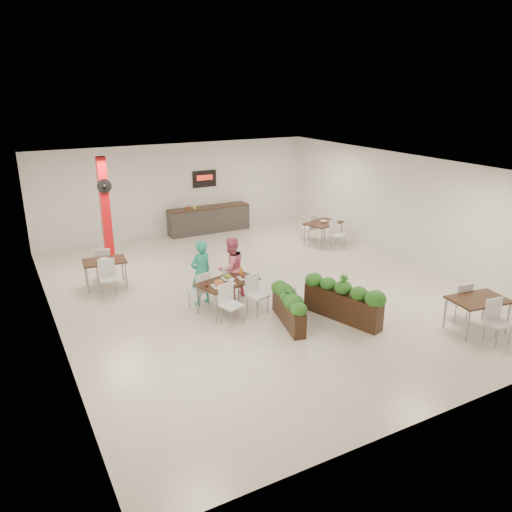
{
  "coord_description": "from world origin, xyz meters",
  "views": [
    {
      "loc": [
        -5.83,
        -10.61,
        5.08
      ],
      "look_at": [
        -0.32,
        -0.4,
        1.1
      ],
      "focal_mm": 35.0,
      "sensor_mm": 36.0,
      "label": 1
    }
  ],
  "objects": [
    {
      "name": "diner_man",
      "position": [
        -1.68,
        -0.12,
        0.81
      ],
      "size": [
        0.67,
        0.53,
        1.62
      ],
      "primitive_type": "imported",
      "rotation": [
        0.0,
        0.0,
        3.41
      ],
      "color": "teal",
      "rests_on": "ground"
    },
    {
      "name": "service_counter",
      "position": [
        1.0,
        5.65,
        0.49
      ],
      "size": [
        3.0,
        0.64,
        2.2
      ],
      "color": "#2F2C2A",
      "rests_on": "ground"
    },
    {
      "name": "planter_right",
      "position": [
        0.8,
        -2.44,
        0.51
      ],
      "size": [
        0.89,
        1.99,
        1.08
      ],
      "rotation": [
        0.0,
        0.0,
        1.87
      ],
      "color": "black",
      "rests_on": "ground"
    },
    {
      "name": "red_column",
      "position": [
        -3.0,
        3.79,
        1.64
      ],
      "size": [
        0.4,
        0.41,
        3.2
      ],
      "color": "red",
      "rests_on": "ground"
    },
    {
      "name": "side_table_a",
      "position": [
        -3.5,
        2.08,
        0.62
      ],
      "size": [
        1.15,
        1.65,
        0.92
      ],
      "rotation": [
        0.0,
        0.0,
        -0.09
      ],
      "color": "black",
      "rests_on": "ground"
    },
    {
      "name": "planter_left",
      "position": [
        -0.38,
        -2.03,
        0.49
      ],
      "size": [
        0.72,
        1.7,
        0.9
      ],
      "rotation": [
        0.0,
        0.0,
        1.33
      ],
      "color": "black",
      "rests_on": "ground"
    },
    {
      "name": "ground",
      "position": [
        0.0,
        0.0,
        0.0
      ],
      "size": [
        12.0,
        12.0,
        0.0
      ],
      "primitive_type": "plane",
      "color": "beige",
      "rests_on": "ground"
    },
    {
      "name": "side_table_c",
      "position": [
        3.03,
        -4.25,
        0.63
      ],
      "size": [
        1.3,
        1.66,
        0.92
      ],
      "rotation": [
        0.0,
        0.0,
        -0.13
      ],
      "color": "black",
      "rests_on": "ground"
    },
    {
      "name": "main_table",
      "position": [
        -1.29,
        -0.78,
        0.64
      ],
      "size": [
        1.6,
        1.88,
        0.92
      ],
      "rotation": [
        0.0,
        0.0,
        0.26
      ],
      "color": "black",
      "rests_on": "ground"
    },
    {
      "name": "room_shell",
      "position": [
        0.0,
        0.0,
        2.01
      ],
      "size": [
        10.1,
        12.1,
        3.22
      ],
      "color": "white",
      "rests_on": "ground"
    },
    {
      "name": "diner_woman",
      "position": [
        -0.88,
        -0.12,
        0.79
      ],
      "size": [
        0.9,
        0.78,
        1.58
      ],
      "primitive_type": "imported",
      "rotation": [
        0.0,
        0.0,
        3.41
      ],
      "color": "pink",
      "rests_on": "ground"
    },
    {
      "name": "side_table_b",
      "position": [
        3.8,
        2.49,
        0.63
      ],
      "size": [
        1.42,
        1.67,
        0.92
      ],
      "rotation": [
        0.0,
        0.0,
        0.31
      ],
      "color": "black",
      "rests_on": "ground"
    }
  ]
}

